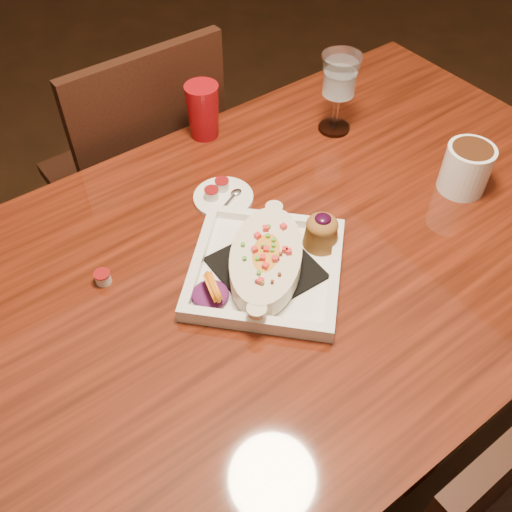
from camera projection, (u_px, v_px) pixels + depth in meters
floor at (275, 426)px, 1.64m from camera, size 7.00×7.00×0.00m
table at (283, 283)px, 1.16m from camera, size 1.50×0.90×0.75m
chair_far at (143, 176)px, 1.60m from camera, size 0.42×0.42×0.93m
plate at (270, 261)px, 1.03m from camera, size 0.38×0.38×0.08m
coffee_mug at (468, 166)px, 1.16m from camera, size 0.14×0.10×0.10m
goblet at (340, 80)px, 1.25m from camera, size 0.09×0.09×0.19m
saucer at (222, 196)px, 1.17m from camera, size 0.12×0.12×0.08m
creamer_loose at (103, 277)px, 1.02m from camera, size 0.03×0.03×0.02m
red_tumbler at (203, 111)px, 1.28m from camera, size 0.08×0.08×0.13m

